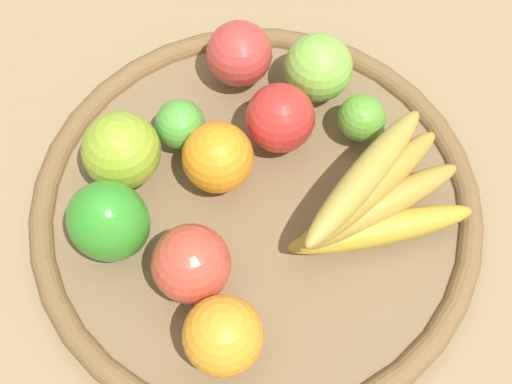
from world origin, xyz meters
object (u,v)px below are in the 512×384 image
at_px(apple_1, 239,54).
at_px(apple_3, 318,67).
at_px(apple_0, 121,150).
at_px(banana_bunch, 373,200).
at_px(bell_pepper, 108,222).
at_px(orange_0, 223,336).
at_px(lime_0, 362,118).
at_px(lime_1, 180,124).
at_px(apple_4, 191,264).
at_px(orange_1, 218,157).
at_px(apple_2, 278,117).

height_order(apple_1, apple_3, apple_3).
bearing_deg(apple_0, banana_bunch, -84.65).
height_order(apple_0, bell_pepper, bell_pepper).
xyz_separation_m(orange_0, bell_pepper, (0.07, 0.14, 0.01)).
xyz_separation_m(apple_1, apple_0, (-0.15, 0.07, 0.00)).
bearing_deg(lime_0, lime_1, 110.36).
bearing_deg(apple_0, lime_0, -60.95).
bearing_deg(banana_bunch, apple_4, 128.73).
height_order(apple_1, banana_bunch, banana_bunch).
xyz_separation_m(lime_0, bell_pepper, (-0.20, 0.20, 0.02)).
relative_size(apple_4, orange_1, 1.04).
distance_m(banana_bunch, orange_1, 0.16).
distance_m(lime_0, orange_0, 0.28).
bearing_deg(lime_1, lime_0, -69.64).
xyz_separation_m(apple_4, orange_1, (0.12, 0.01, -0.00)).
height_order(apple_1, bell_pepper, bell_pepper).
bearing_deg(apple_0, apple_2, -57.29).
xyz_separation_m(lime_0, orange_0, (-0.27, 0.06, 0.01)).
relative_size(apple_0, orange_1, 1.10).
bearing_deg(apple_4, orange_1, 7.02).
height_order(lime_0, apple_0, apple_0).
bearing_deg(banana_bunch, apple_3, 34.18).
bearing_deg(orange_0, lime_0, -12.56).
height_order(apple_1, apple_0, apple_0).
xyz_separation_m(orange_1, bell_pepper, (-0.10, 0.07, 0.01)).
bearing_deg(orange_1, apple_0, 104.26).
height_order(apple_4, bell_pepper, bell_pepper).
bearing_deg(apple_3, bell_pepper, 150.11).
xyz_separation_m(apple_1, lime_1, (-0.10, 0.03, -0.01)).
distance_m(lime_1, apple_3, 0.16).
relative_size(orange_0, orange_1, 1.01).
xyz_separation_m(lime_0, apple_0, (-0.12, 0.22, 0.01)).
distance_m(orange_1, bell_pepper, 0.13).
height_order(lime_1, apple_3, apple_3).
bearing_deg(bell_pepper, apple_0, -80.92).
distance_m(orange_0, lime_1, 0.23).
relative_size(lime_0, banana_bunch, 0.27).
height_order(orange_1, bell_pepper, bell_pepper).
relative_size(banana_bunch, apple_3, 2.54).
relative_size(orange_0, apple_0, 0.92).
xyz_separation_m(lime_1, banana_bunch, (-0.03, -0.21, 0.01)).
xyz_separation_m(lime_1, apple_2, (0.03, -0.10, 0.01)).
bearing_deg(banana_bunch, apple_0, 95.35).
bearing_deg(apple_2, banana_bunch, -118.99).
xyz_separation_m(banana_bunch, orange_1, (0.00, 0.16, -0.00)).
bearing_deg(orange_1, orange_0, -159.43).
distance_m(lime_0, apple_0, 0.25).
xyz_separation_m(apple_4, apple_2, (0.18, -0.03, -0.00)).
bearing_deg(apple_0, orange_1, -75.74).
bearing_deg(apple_1, apple_0, 154.63).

